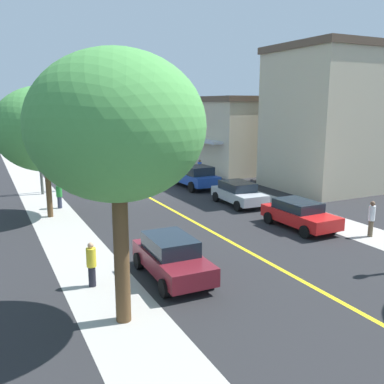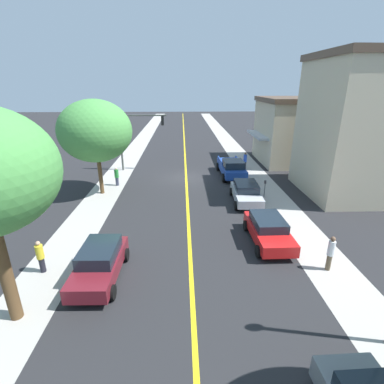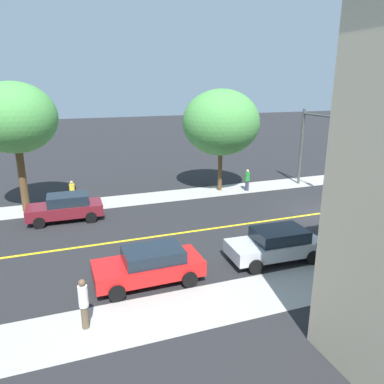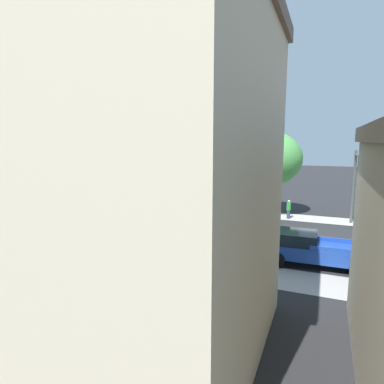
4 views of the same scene
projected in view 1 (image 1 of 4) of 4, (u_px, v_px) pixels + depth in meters
ground_plane at (141, 193)px, 30.83m from camera, size 140.00×140.00×0.00m
sidewalk_left at (221, 185)px, 33.76m from camera, size 2.61×126.00×0.01m
sidewalk_right at (44, 202)px, 27.89m from camera, size 2.61×126.00×0.01m
road_centerline_stripe at (141, 193)px, 30.83m from camera, size 0.20×126.00×0.00m
pale_office_building at (254, 134)px, 40.98m from camera, size 11.48×8.01×7.04m
tan_rowhouse at (332, 118)px, 31.72m from camera, size 8.53×7.72×10.55m
street_tree_right_corner at (117, 127)px, 11.55m from camera, size 4.91×4.91×7.87m
street_tree_left_far at (44, 129)px, 23.34m from camera, size 5.52×5.52×7.36m
fire_hydrant at (199, 177)px, 35.36m from camera, size 0.44×0.24×0.75m
parking_meter at (252, 186)px, 28.70m from camera, size 0.12×0.18×1.36m
traffic_light_mast at (60, 138)px, 30.27m from camera, size 4.74×0.32×5.85m
red_sedan_left_curb at (299, 214)px, 22.01m from camera, size 2.10×4.35×1.43m
maroon_sedan_right_curb at (172, 257)px, 15.74m from camera, size 2.05×4.26×1.55m
silver_sedan_left_curb at (238, 193)px, 27.15m from camera, size 2.18×4.35×1.46m
blue_pickup_truck at (193, 176)px, 32.78m from camera, size 2.35×5.67×1.76m
pedestrian_blue_shirt at (200, 169)px, 35.57m from camera, size 0.34×0.34×1.79m
pedestrian_green_shirt at (59, 195)px, 26.19m from camera, size 0.36×0.36×1.61m
pedestrian_white_shirt at (371, 218)px, 20.54m from camera, size 0.31×0.31×1.78m
pedestrian_yellow_shirt at (91, 263)px, 14.93m from camera, size 0.34×0.34×1.63m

